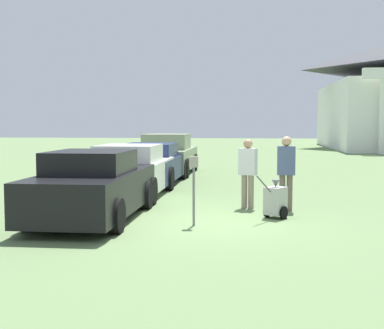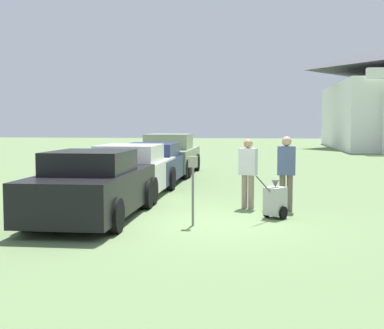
{
  "view_description": "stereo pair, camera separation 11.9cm",
  "coord_description": "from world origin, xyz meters",
  "px_view_note": "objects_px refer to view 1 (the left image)",
  "views": [
    {
      "loc": [
        1.1,
        -11.0,
        2.09
      ],
      "look_at": [
        -0.29,
        1.47,
        1.1
      ],
      "focal_mm": 50.0,
      "sensor_mm": 36.0,
      "label": 1
    },
    {
      "loc": [
        1.22,
        -10.99,
        2.09
      ],
      "look_at": [
        -0.29,
        1.47,
        1.1
      ],
      "focal_mm": 50.0,
      "sensor_mm": 36.0,
      "label": 2
    }
  ],
  "objects_px": {
    "parked_car_navy": "(151,165)",
    "person_supervisor": "(286,168)",
    "parking_meter": "(194,178)",
    "parked_car_sage": "(167,155)",
    "parked_car_black": "(93,187)",
    "equipment_cart": "(275,201)",
    "parked_car_white": "(130,172)",
    "person_worker": "(248,169)"
  },
  "relations": [
    {
      "from": "parked_car_navy",
      "to": "person_supervisor",
      "type": "bearing_deg",
      "value": -50.49
    },
    {
      "from": "parked_car_navy",
      "to": "person_supervisor",
      "type": "xyz_separation_m",
      "value": [
        4.21,
        -5.14,
        0.35
      ]
    },
    {
      "from": "parking_meter",
      "to": "parked_car_sage",
      "type": "bearing_deg",
      "value": 101.74
    },
    {
      "from": "parked_car_black",
      "to": "parking_meter",
      "type": "bearing_deg",
      "value": -12.19
    },
    {
      "from": "parked_car_sage",
      "to": "parked_car_black",
      "type": "bearing_deg",
      "value": -89.8
    },
    {
      "from": "parking_meter",
      "to": "equipment_cart",
      "type": "relative_size",
      "value": 1.41
    },
    {
      "from": "parked_car_white",
      "to": "equipment_cart",
      "type": "height_order",
      "value": "parked_car_white"
    },
    {
      "from": "parked_car_navy",
      "to": "person_worker",
      "type": "bearing_deg",
      "value": -55.45
    },
    {
      "from": "parked_car_white",
      "to": "parked_car_navy",
      "type": "height_order",
      "value": "parked_car_white"
    },
    {
      "from": "parked_car_sage",
      "to": "equipment_cart",
      "type": "bearing_deg",
      "value": -67.83
    },
    {
      "from": "parked_car_black",
      "to": "parked_car_white",
      "type": "height_order",
      "value": "parked_car_black"
    },
    {
      "from": "parked_car_black",
      "to": "parked_car_navy",
      "type": "relative_size",
      "value": 0.9
    },
    {
      "from": "parking_meter",
      "to": "parked_car_white",
      "type": "bearing_deg",
      "value": 118.96
    },
    {
      "from": "parking_meter",
      "to": "person_worker",
      "type": "bearing_deg",
      "value": 65.37
    },
    {
      "from": "parked_car_navy",
      "to": "person_supervisor",
      "type": "height_order",
      "value": "person_supervisor"
    },
    {
      "from": "parked_car_navy",
      "to": "equipment_cart",
      "type": "relative_size",
      "value": 5.18
    },
    {
      "from": "parking_meter",
      "to": "equipment_cart",
      "type": "bearing_deg",
      "value": 31.8
    },
    {
      "from": "person_supervisor",
      "to": "parked_car_sage",
      "type": "bearing_deg",
      "value": -60.93
    },
    {
      "from": "parked_car_white",
      "to": "person_supervisor",
      "type": "height_order",
      "value": "person_supervisor"
    },
    {
      "from": "parked_car_black",
      "to": "person_supervisor",
      "type": "distance_m",
      "value": 4.49
    },
    {
      "from": "parked_car_black",
      "to": "parked_car_white",
      "type": "relative_size",
      "value": 1.0
    },
    {
      "from": "parked_car_black",
      "to": "parked_car_sage",
      "type": "relative_size",
      "value": 0.96
    },
    {
      "from": "parked_car_sage",
      "to": "person_supervisor",
      "type": "distance_m",
      "value": 9.69
    },
    {
      "from": "person_worker",
      "to": "equipment_cart",
      "type": "relative_size",
      "value": 1.69
    },
    {
      "from": "person_worker",
      "to": "parked_car_white",
      "type": "bearing_deg",
      "value": -8.31
    },
    {
      "from": "parked_car_black",
      "to": "equipment_cart",
      "type": "bearing_deg",
      "value": 8.23
    },
    {
      "from": "parked_car_black",
      "to": "parked_car_navy",
      "type": "distance_m",
      "value": 6.68
    },
    {
      "from": "parked_car_sage",
      "to": "equipment_cart",
      "type": "xyz_separation_m",
      "value": [
        3.92,
        -9.72,
        -0.36
      ]
    },
    {
      "from": "parked_car_black",
      "to": "parking_meter",
      "type": "height_order",
      "value": "parked_car_black"
    },
    {
      "from": "person_supervisor",
      "to": "parking_meter",
      "type": "bearing_deg",
      "value": 49.26
    },
    {
      "from": "parked_car_sage",
      "to": "parking_meter",
      "type": "bearing_deg",
      "value": -78.06
    },
    {
      "from": "equipment_cart",
      "to": "parked_car_sage",
      "type": "bearing_deg",
      "value": 145.49
    },
    {
      "from": "parking_meter",
      "to": "person_worker",
      "type": "height_order",
      "value": "person_worker"
    },
    {
      "from": "parked_car_white",
      "to": "equipment_cart",
      "type": "xyz_separation_m",
      "value": [
        3.92,
        -3.0,
        -0.31
      ]
    },
    {
      "from": "person_supervisor",
      "to": "equipment_cart",
      "type": "height_order",
      "value": "person_supervisor"
    },
    {
      "from": "parked_car_black",
      "to": "parking_meter",
      "type": "xyz_separation_m",
      "value": [
        2.24,
        -0.49,
        0.28
      ]
    },
    {
      "from": "parked_car_navy",
      "to": "equipment_cart",
      "type": "bearing_deg",
      "value": -57.18
    },
    {
      "from": "person_worker",
      "to": "parked_car_navy",
      "type": "bearing_deg",
      "value": -36.63
    },
    {
      "from": "parked_car_black",
      "to": "parking_meter",
      "type": "distance_m",
      "value": 2.31
    },
    {
      "from": "parked_car_black",
      "to": "parked_car_white",
      "type": "xyz_separation_m",
      "value": [
        -0.0,
        3.55,
        -0.01
      ]
    },
    {
      "from": "parked_car_navy",
      "to": "parked_car_white",
      "type": "bearing_deg",
      "value": -89.8
    },
    {
      "from": "parked_car_sage",
      "to": "equipment_cart",
      "type": "relative_size",
      "value": 4.86
    }
  ]
}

